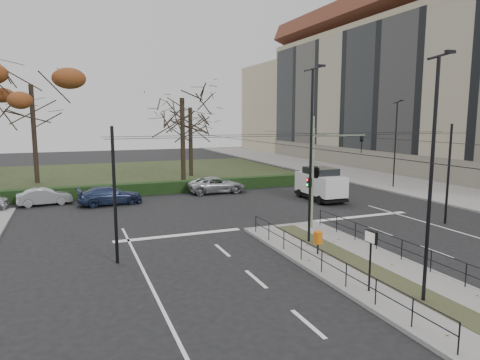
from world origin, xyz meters
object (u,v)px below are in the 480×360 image
object	(u,v)px
parked_car_second	(45,197)
streetlamp_median_far	(311,154)
parked_car_third	(110,196)
parked_car_fourth	(217,185)
bare_tree_near	(182,104)
info_panel	(371,244)
streetlamp_sidewalk	(395,143)
white_van	(320,183)
streetlamp_median_near	(431,178)
bare_tree_center	(190,113)
rust_tree	(31,85)
litter_bin	(318,238)
traffic_light	(318,170)

from	to	relation	value
parked_car_second	streetlamp_median_far	bearing A→B (deg)	-147.08
parked_car_third	parked_car_fourth	distance (m)	9.09
parked_car_second	bare_tree_near	bearing A→B (deg)	-71.80
info_panel	bare_tree_near	size ratio (longest dim) A/B	0.21
streetlamp_sidewalk	white_van	distance (m)	9.88
parked_car_second	parked_car_fourth	xyz separation A→B (m)	(13.38, 0.25, 0.06)
parked_car_second	parked_car_fourth	distance (m)	13.38
streetlamp_median_near	bare_tree_near	bearing A→B (deg)	92.18
bare_tree_center	parked_car_fourth	bearing A→B (deg)	-93.62
info_panel	streetlamp_median_far	distance (m)	6.88
rust_tree	bare_tree_center	bearing A→B (deg)	-2.08
parked_car_third	info_panel	bearing A→B (deg)	-166.16
white_van	litter_bin	bearing A→B (deg)	-122.70
parked_car_second	traffic_light	bearing A→B (deg)	-138.39
traffic_light	streetlamp_median_near	bearing A→B (deg)	-100.89
parked_car_fourth	parked_car_second	bearing A→B (deg)	93.83
streetlamp_sidewalk	parked_car_second	world-z (taller)	streetlamp_sidewalk
parked_car_third	parked_car_fourth	xyz separation A→B (m)	(8.91, 1.83, 0.01)
bare_tree_center	bare_tree_near	world-z (taller)	bare_tree_near
info_panel	streetlamp_sidewalk	bearing A→B (deg)	46.79
litter_bin	rust_tree	distance (m)	33.14
streetlamp_median_far	traffic_light	bearing A→B (deg)	51.70
parked_car_second	bare_tree_center	world-z (taller)	bare_tree_center
parked_car_third	bare_tree_center	world-z (taller)	bare_tree_center
litter_bin	streetlamp_median_far	distance (m)	4.19
streetlamp_median_far	streetlamp_sidewalk	size ratio (longest dim) A/B	1.13
streetlamp_median_far	white_van	world-z (taller)	streetlamp_median_far
parked_car_second	info_panel	bearing A→B (deg)	-158.43
streetlamp_median_near	streetlamp_sidewalk	world-z (taller)	streetlamp_median_near
streetlamp_sidewalk	parked_car_fourth	xyz separation A→B (m)	(-15.64, 3.74, -3.40)
parked_car_second	litter_bin	bearing A→B (deg)	-151.57
streetlamp_median_near	parked_car_third	bearing A→B (deg)	111.18
info_panel	litter_bin	bearing A→B (deg)	82.46
white_van	bare_tree_near	size ratio (longest dim) A/B	0.45
info_panel	white_van	world-z (taller)	white_van
traffic_light	rust_tree	distance (m)	30.12
streetlamp_sidewalk	parked_car_second	xyz separation A→B (m)	(-29.02, 3.48, -3.46)
info_panel	rust_tree	distance (m)	36.60
streetlamp_sidewalk	bare_tree_near	distance (m)	19.70
rust_tree	streetlamp_median_far	bearing A→B (deg)	-62.62
litter_bin	streetlamp_sidewalk	world-z (taller)	streetlamp_sidewalk
litter_bin	streetlamp_median_near	distance (m)	6.75
parked_car_second	parked_car_third	world-z (taller)	parked_car_third
white_van	bare_tree_near	bearing A→B (deg)	125.58
traffic_light	streetlamp_sidewalk	size ratio (longest dim) A/B	0.73
parked_car_third	white_van	bearing A→B (deg)	-111.02
info_panel	parked_car_third	size ratio (longest dim) A/B	0.48
parked_car_third	rust_tree	xyz separation A→B (m)	(-5.66, 13.07, 8.76)
streetlamp_median_near	parked_car_fourth	xyz separation A→B (m)	(0.48, 23.56, -3.70)
parked_car_third	parked_car_fourth	size ratio (longest dim) A/B	0.94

